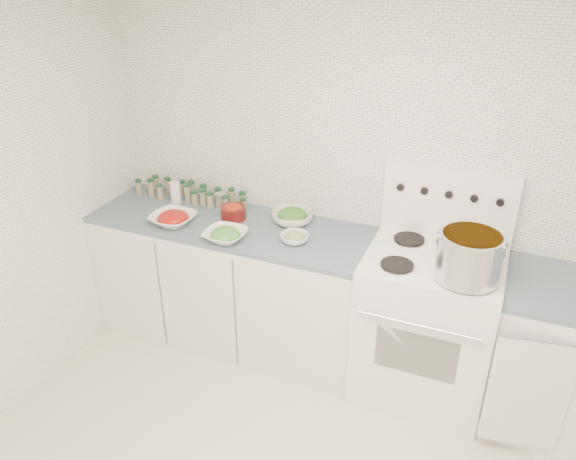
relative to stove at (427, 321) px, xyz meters
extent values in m
cube|color=white|center=(-0.48, 0.32, 0.75)|extent=(3.50, 0.02, 2.50)
cube|color=white|center=(-1.30, 0.00, -0.06)|extent=(1.85, 0.62, 0.86)
cube|color=#48626C|center=(-1.30, 0.00, 0.39)|extent=(1.85, 0.62, 0.03)
cube|color=white|center=(0.00, -0.01, -0.04)|extent=(0.76, 0.65, 0.92)
cube|color=black|center=(0.00, -0.33, 0.00)|extent=(0.45, 0.01, 0.28)
cylinder|color=silver|center=(0.00, -0.37, 0.22)|extent=(0.65, 0.02, 0.02)
cube|color=white|center=(0.00, -0.01, 0.43)|extent=(0.76, 0.65, 0.01)
cube|color=white|center=(0.00, 0.28, 0.65)|extent=(0.76, 0.06, 0.43)
cylinder|color=silver|center=(-0.18, -0.17, 0.44)|extent=(0.21, 0.21, 0.01)
cylinder|color=black|center=(-0.18, -0.17, 0.45)|extent=(0.18, 0.18, 0.01)
cylinder|color=silver|center=(0.18, -0.17, 0.44)|extent=(0.21, 0.21, 0.01)
cylinder|color=black|center=(0.18, -0.17, 0.45)|extent=(0.18, 0.18, 0.01)
cylinder|color=silver|center=(-0.18, 0.15, 0.44)|extent=(0.21, 0.21, 0.01)
cylinder|color=black|center=(-0.18, 0.15, 0.45)|extent=(0.18, 0.18, 0.01)
cylinder|color=silver|center=(0.18, 0.15, 0.44)|extent=(0.21, 0.21, 0.01)
cylinder|color=black|center=(0.18, 0.15, 0.45)|extent=(0.18, 0.18, 0.01)
cylinder|color=black|center=(-0.28, 0.25, 0.72)|extent=(0.04, 0.02, 0.04)
cylinder|color=black|center=(-0.14, 0.25, 0.72)|extent=(0.04, 0.02, 0.04)
cylinder|color=black|center=(0.00, 0.25, 0.72)|extent=(0.04, 0.02, 0.04)
cylinder|color=black|center=(0.14, 0.25, 0.72)|extent=(0.04, 0.02, 0.04)
cylinder|color=black|center=(0.28, 0.25, 0.72)|extent=(0.04, 0.02, 0.04)
cube|color=white|center=(0.82, 0.00, -0.06)|extent=(0.89, 0.62, 0.86)
cube|color=white|center=(0.59, -0.34, -0.07)|extent=(0.40, 0.08, 0.70)
cylinder|color=silver|center=(0.18, -0.17, 0.58)|extent=(0.33, 0.33, 0.25)
cylinder|color=orange|center=(0.18, -0.17, 0.69)|extent=(0.30, 0.30, 0.03)
torus|color=silver|center=(0.01, -0.17, 0.65)|extent=(0.01, 0.08, 0.08)
torus|color=silver|center=(0.35, -0.17, 0.65)|extent=(0.01, 0.08, 0.08)
imported|color=white|center=(-1.63, -0.15, 0.44)|extent=(0.29, 0.29, 0.07)
ellipsoid|color=red|center=(-1.63, -0.15, 0.45)|extent=(0.20, 0.20, 0.09)
imported|color=white|center=(-1.22, -0.22, 0.43)|extent=(0.25, 0.25, 0.06)
ellipsoid|color=#2E8E2F|center=(-1.22, -0.22, 0.45)|extent=(0.18, 0.18, 0.08)
imported|color=white|center=(-0.93, 0.15, 0.44)|extent=(0.35, 0.35, 0.08)
ellipsoid|color=#30601B|center=(-0.93, 0.15, 0.47)|extent=(0.19, 0.19, 0.09)
imported|color=white|center=(-0.82, -0.08, 0.43)|extent=(0.23, 0.23, 0.05)
ellipsoid|color=#2E451B|center=(-0.82, -0.08, 0.44)|extent=(0.12, 0.12, 0.06)
cylinder|color=#4F0E0D|center=(-1.31, 0.07, 0.44)|extent=(0.17, 0.17, 0.08)
ellipsoid|color=#AE260C|center=(-1.31, 0.07, 0.48)|extent=(0.12, 0.12, 0.06)
cylinder|color=white|center=(-1.80, 0.14, 0.48)|extent=(0.08, 0.08, 0.14)
cylinder|color=#B1A696|center=(-1.47, 0.19, 0.45)|extent=(0.10, 0.10, 0.10)
cylinder|color=gray|center=(-2.02, 0.24, 0.46)|extent=(0.04, 0.04, 0.11)
cylinder|color=#124123|center=(-2.02, 0.24, 0.52)|extent=(0.05, 0.05, 0.02)
cylinder|color=gray|center=(-1.92, 0.24, 0.46)|extent=(0.04, 0.04, 0.11)
cylinder|color=#124123|center=(-1.92, 0.24, 0.52)|extent=(0.05, 0.05, 0.02)
cylinder|color=gray|center=(-1.81, 0.26, 0.45)|extent=(0.04, 0.04, 0.10)
cylinder|color=#124123|center=(-1.81, 0.26, 0.51)|extent=(0.04, 0.04, 0.02)
cylinder|color=gray|center=(-1.74, 0.26, 0.46)|extent=(0.05, 0.05, 0.10)
cylinder|color=#124123|center=(-1.74, 0.26, 0.52)|extent=(0.05, 0.05, 0.02)
cylinder|color=gray|center=(-1.63, 0.24, 0.45)|extent=(0.05, 0.05, 0.10)
cylinder|color=#124123|center=(-1.63, 0.24, 0.51)|extent=(0.05, 0.05, 0.02)
cylinder|color=gray|center=(-1.52, 0.25, 0.45)|extent=(0.04, 0.04, 0.09)
cylinder|color=#124123|center=(-1.52, 0.25, 0.50)|extent=(0.05, 0.05, 0.02)
cylinder|color=gray|center=(-1.43, 0.26, 0.45)|extent=(0.04, 0.04, 0.10)
cylinder|color=#124123|center=(-1.43, 0.26, 0.51)|extent=(0.04, 0.04, 0.02)
cylinder|color=gray|center=(-1.34, 0.25, 0.45)|extent=(0.05, 0.05, 0.09)
cylinder|color=#124123|center=(-1.34, 0.25, 0.51)|extent=(0.05, 0.05, 0.02)
cylinder|color=gray|center=(-2.01, 0.16, 0.46)|extent=(0.04, 0.04, 0.11)
cylinder|color=#124123|center=(-2.01, 0.16, 0.52)|extent=(0.05, 0.05, 0.02)
cylinder|color=gray|center=(-1.93, 0.15, 0.45)|extent=(0.04, 0.04, 0.09)
cylinder|color=#124123|center=(-1.93, 0.15, 0.50)|extent=(0.04, 0.04, 0.02)
cylinder|color=gray|center=(-1.72, 0.18, 0.46)|extent=(0.05, 0.05, 0.12)
cylinder|color=#124123|center=(-1.72, 0.18, 0.53)|extent=(0.05, 0.05, 0.02)
cylinder|color=gray|center=(-1.65, 0.15, 0.45)|extent=(0.04, 0.04, 0.09)
cylinder|color=#124123|center=(-1.65, 0.15, 0.50)|extent=(0.05, 0.05, 0.02)
cylinder|color=gray|center=(-1.60, 0.18, 0.45)|extent=(0.05, 0.05, 0.10)
cylinder|color=#124123|center=(-1.60, 0.18, 0.51)|extent=(0.05, 0.05, 0.02)
cylinder|color=gray|center=(-1.54, 0.16, 0.45)|extent=(0.05, 0.05, 0.09)
cylinder|color=#124123|center=(-1.54, 0.16, 0.50)|extent=(0.05, 0.05, 0.02)
cylinder|color=gray|center=(-1.41, 0.15, 0.45)|extent=(0.04, 0.04, 0.09)
cylinder|color=#124123|center=(-1.41, 0.15, 0.50)|extent=(0.04, 0.04, 0.02)
cylinder|color=gray|center=(-1.29, 0.18, 0.45)|extent=(0.04, 0.04, 0.09)
cylinder|color=#124123|center=(-1.29, 0.18, 0.50)|extent=(0.04, 0.04, 0.02)
cylinder|color=gray|center=(-2.11, 0.15, 0.45)|extent=(0.04, 0.04, 0.10)
cylinder|color=#124123|center=(-2.11, 0.15, 0.51)|extent=(0.05, 0.05, 0.02)
camera|label=1|loc=(0.28, -2.83, 2.03)|focal=35.00mm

